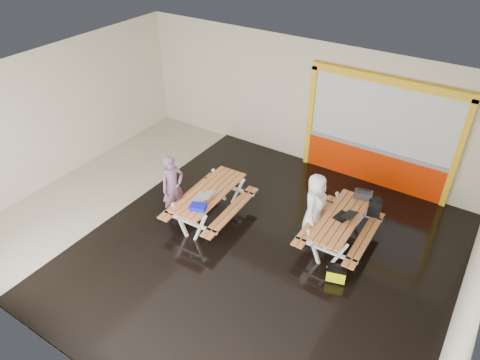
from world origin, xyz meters
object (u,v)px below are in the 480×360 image
Objects in this scene: picnic_table_right at (341,224)px; backpack at (375,207)px; laptop_left at (203,197)px; blue_pouch at (198,207)px; dark_case at (305,232)px; toolbox at (363,195)px; picnic_table_left at (210,198)px; fluke_bag at (336,274)px; person_left at (173,187)px; laptop_right at (345,216)px; person_right at (315,205)px.

backpack reaches higher than picnic_table_right.
laptop_left is (-2.84, -1.12, 0.28)m from picnic_table_right.
laptop_left is at bearing 109.85° from blue_pouch.
laptop_left reaches higher than dark_case.
toolbox reaches higher than blue_pouch.
picnic_table_left is 4.61× the size of laptop_left.
toolbox is at bearing 39.69° from blue_pouch.
fluke_bag is (-0.07, -1.86, -0.53)m from backpack.
person_left is 4.35m from toolbox.
picnic_table_right is 4.33× the size of laptop_right.
picnic_table_left is 0.41m from laptop_left.
laptop_left reaches higher than laptop_right.
person_right is at bearing 27.35° from laptop_left.
laptop_right is (0.70, -0.01, 0.02)m from person_right.
person_left is at bearing -176.88° from laptop_left.
person_left is 4.13m from fluke_bag.
laptop_right is 0.92m from backpack.
laptop_left is at bearing -178.39° from fluke_bag.
laptop_right is 3.14m from blue_pouch.
person_left is at bearing 163.09° from blue_pouch.
picnic_table_left reaches higher than picnic_table_right.
picnic_table_right is 0.68m from person_right.
toolbox is at bearing 166.31° from backpack.
blue_pouch is 3.71m from toolbox.
blue_pouch is at bearing -172.08° from fluke_bag.
backpack is at bearing 61.07° from picnic_table_right.
person_right is 3.28× the size of laptop_right.
laptop_left is 3.83m from backpack.
laptop_left reaches higher than picnic_table_left.
blue_pouch is at bearing -152.10° from laptop_right.
person_right is 0.70m from laptop_right.
laptop_right is (2.90, 1.13, -0.03)m from laptop_left.
laptop_right is 1.39× the size of blue_pouch.
dark_case is at bearing -142.09° from backpack.
dark_case is at bearing -171.42° from picnic_table_right.
backpack is (3.35, 1.63, 0.10)m from picnic_table_left.
laptop_left is 1.38× the size of blue_pouch.
dark_case is at bearing -130.97° from toolbox.
backpack reaches higher than fluke_bag.
person_left is (-3.69, -1.17, 0.26)m from picnic_table_right.
person_left reaches higher than picnic_table_right.
laptop_right is (2.96, 0.82, 0.22)m from picnic_table_left.
backpack is (4.14, 1.99, -0.14)m from person_left.
picnic_table_left is 0.72m from blue_pouch.
person_right is 3.27× the size of backpack.
toolbox is at bearing -44.76° from person_left.
dark_case is at bearing 25.75° from laptop_left.
backpack is (0.46, 0.83, 0.12)m from picnic_table_right.
person_left is 3.55× the size of fluke_bag.
fluke_bag is at bearing 1.61° from laptop_left.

